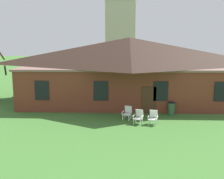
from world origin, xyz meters
TOP-DOWN VIEW (x-y plane):
  - brick_building at (0.00, 19.63)m, footprint 19.00×10.40m
  - dome_tower at (-1.05, 40.83)m, footprint 5.18×5.18m
  - lawn_chair_by_porch at (-0.26, 12.96)m, footprint 0.77×0.82m
  - lawn_chair_near_door at (0.48, 11.92)m, footprint 0.77×0.82m
  - lawn_chair_left_end at (1.45, 11.81)m, footprint 0.74×0.79m
  - trash_bin at (3.09, 14.33)m, footprint 0.56×0.56m

SIDE VIEW (x-z plane):
  - trash_bin at x=3.09m, z-range 0.01..0.99m
  - lawn_chair_by_porch at x=-0.26m, z-range 0.02..0.98m
  - lawn_chair_near_door at x=0.48m, z-range 0.02..0.98m
  - lawn_chair_left_end at x=1.45m, z-range 0.02..0.98m
  - brick_building at x=0.00m, z-range 0.06..5.92m
  - dome_tower at x=-1.05m, z-range -0.82..17.33m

